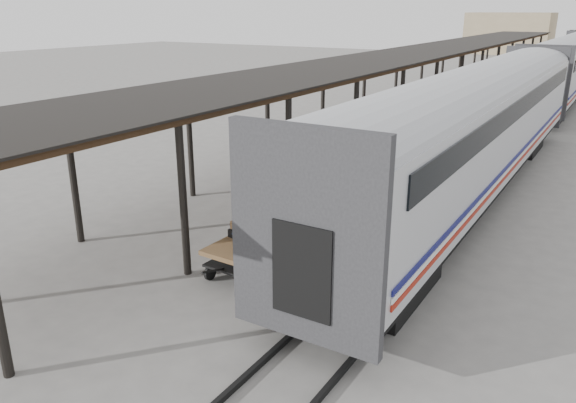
# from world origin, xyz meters

# --- Properties ---
(ground) EXTENTS (160.00, 160.00, 0.00)m
(ground) POSITION_xyz_m (0.00, 0.00, 0.00)
(ground) COLOR slate
(ground) RESTS_ON ground
(train) EXTENTS (3.45, 76.01, 4.01)m
(train) POSITION_xyz_m (3.19, 33.79, 2.69)
(train) COLOR silver
(train) RESTS_ON ground
(canopy) EXTENTS (4.90, 64.30, 4.15)m
(canopy) POSITION_xyz_m (-3.40, 24.00, 4.00)
(canopy) COLOR #422B19
(canopy) RESTS_ON ground
(rails) EXTENTS (1.54, 150.00, 0.12)m
(rails) POSITION_xyz_m (3.20, 34.00, 0.06)
(rails) COLOR black
(rails) RESTS_ON ground
(building_left) EXTENTS (12.00, 8.00, 6.00)m
(building_left) POSITION_xyz_m (-10.00, 82.00, 3.00)
(building_left) COLOR tan
(building_left) RESTS_ON ground
(baggage_cart) EXTENTS (1.34, 2.45, 0.86)m
(baggage_cart) POSITION_xyz_m (-0.09, -1.04, 0.65)
(baggage_cart) COLOR brown
(baggage_cart) RESTS_ON ground
(suitcase_stack) EXTENTS (1.16, 1.01, 0.57)m
(suitcase_stack) POSITION_xyz_m (-0.19, -0.70, 1.06)
(suitcase_stack) COLOR #3C3C3E
(suitcase_stack) RESTS_ON baggage_cart
(luggage_tug) EXTENTS (1.32, 1.77, 1.39)m
(luggage_tug) POSITION_xyz_m (-3.24, 17.29, 0.64)
(luggage_tug) COLOR maroon
(luggage_tug) RESTS_ON ground
(porter) EXTENTS (0.47, 0.64, 1.63)m
(porter) POSITION_xyz_m (0.16, -1.69, 1.67)
(porter) COLOR navy
(porter) RESTS_ON baggage_cart
(pedestrian) EXTENTS (1.07, 0.65, 1.70)m
(pedestrian) POSITION_xyz_m (-1.91, 12.41, 0.85)
(pedestrian) COLOR black
(pedestrian) RESTS_ON ground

